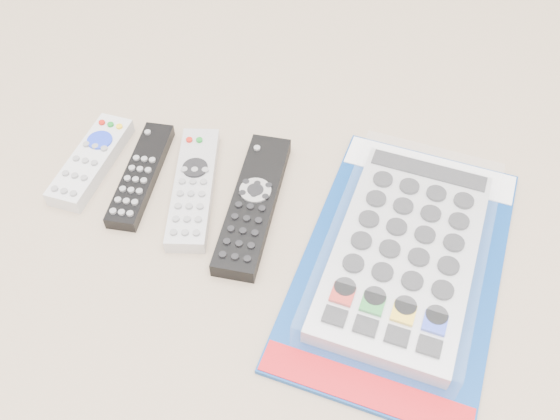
% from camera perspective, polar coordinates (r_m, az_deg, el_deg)
% --- Properties ---
extents(remote_small_grey, '(0.07, 0.16, 0.02)m').
position_cam_1_polar(remote_small_grey, '(0.88, -16.88, 4.33)').
color(remote_small_grey, silver).
rests_on(remote_small_grey, ground).
extents(remote_slim_black, '(0.04, 0.18, 0.02)m').
position_cam_1_polar(remote_slim_black, '(0.85, -12.59, 3.18)').
color(remote_slim_black, black).
rests_on(remote_slim_black, ground).
extents(remote_silver_dvd, '(0.08, 0.20, 0.02)m').
position_cam_1_polar(remote_silver_dvd, '(0.82, -7.90, 2.07)').
color(remote_silver_dvd, '#B8B8BC').
rests_on(remote_silver_dvd, ground).
extents(remote_large_black, '(0.06, 0.22, 0.02)m').
position_cam_1_polar(remote_large_black, '(0.79, -2.46, 0.59)').
color(remote_large_black, black).
rests_on(remote_large_black, ground).
extents(jumbo_remote_packaged, '(0.29, 0.41, 0.05)m').
position_cam_1_polar(jumbo_remote_packaged, '(0.75, 11.34, -3.76)').
color(jumbo_remote_packaged, navy).
rests_on(jumbo_remote_packaged, ground).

